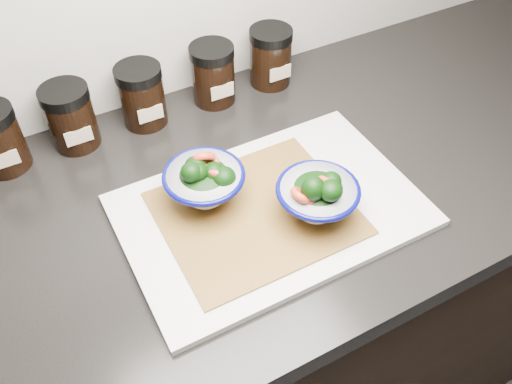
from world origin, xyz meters
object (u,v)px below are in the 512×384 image
spice_jar_c (142,96)px  bowl_right (318,197)px  spice_jar_e (270,57)px  bowl_left (205,182)px  cutting_board (271,210)px  spice_jar_b (71,117)px  spice_jar_d (213,74)px

spice_jar_c → bowl_right: bearing=-68.1°
bowl_right → spice_jar_c: (-0.14, 0.35, 0.00)m
bowl_right → spice_jar_e: bearing=71.3°
spice_jar_c → spice_jar_e: same height
bowl_right → bowl_left: bearing=141.4°
cutting_board → spice_jar_e: 0.35m
cutting_board → spice_jar_b: spice_jar_b is taller
spice_jar_d → spice_jar_e: 0.12m
bowl_right → spice_jar_d: (-0.00, 0.35, 0.00)m
bowl_left → spice_jar_c: bearing=92.2°
bowl_left → bowl_right: size_ratio=1.00×
cutting_board → spice_jar_d: spice_jar_d is taller
cutting_board → spice_jar_b: (-0.22, 0.30, 0.05)m
spice_jar_e → spice_jar_c: bearing=180.0°
spice_jar_c → spice_jar_d: bearing=0.0°
bowl_left → bowl_right: bearing=-38.6°
spice_jar_b → spice_jar_d: 0.26m
spice_jar_b → spice_jar_c: size_ratio=1.00×
cutting_board → spice_jar_c: spice_jar_c is taller
spice_jar_c → spice_jar_e: (0.26, 0.00, 0.00)m
cutting_board → spice_jar_c: (-0.09, 0.30, 0.05)m
cutting_board → spice_jar_d: bearing=81.0°
bowl_left → spice_jar_e: (0.25, 0.25, 0.00)m
spice_jar_e → bowl_right: bearing=-108.7°
cutting_board → spice_jar_d: 0.31m
bowl_left → spice_jar_d: bearing=62.3°
cutting_board → spice_jar_e: size_ratio=3.98×
spice_jar_b → spice_jar_c: 0.13m
spice_jar_c → spice_jar_e: bearing=0.0°
cutting_board → spice_jar_c: size_ratio=3.98×
bowl_left → spice_jar_d: same height
cutting_board → bowl_right: size_ratio=3.63×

